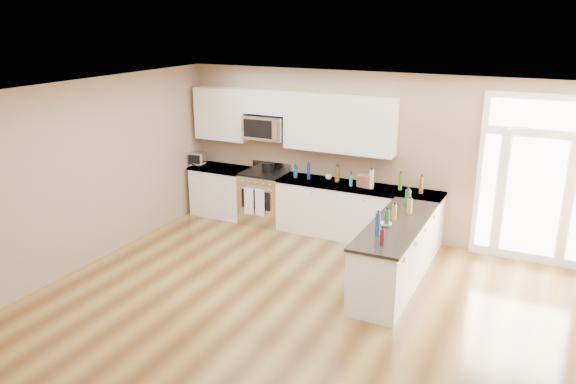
{
  "coord_description": "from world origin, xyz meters",
  "views": [
    {
      "loc": [
        2.75,
        -4.92,
        3.68
      ],
      "look_at": [
        -0.63,
        2.0,
        1.24
      ],
      "focal_mm": 35.0,
      "sensor_mm": 36.0,
      "label": 1
    }
  ],
  "objects_px": {
    "peninsula_cabinet": "(395,257)",
    "kitchen_range": "(264,197)",
    "stockpot": "(268,167)",
    "toaster_oven": "(198,158)"
  },
  "relations": [
    {
      "from": "stockpot",
      "to": "toaster_oven",
      "type": "relative_size",
      "value": 0.8
    },
    {
      "from": "peninsula_cabinet",
      "to": "stockpot",
      "type": "xyz_separation_m",
      "value": [
        -2.83,
        1.54,
        0.6
      ]
    },
    {
      "from": "stockpot",
      "to": "toaster_oven",
      "type": "distance_m",
      "value": 1.45
    },
    {
      "from": "kitchen_range",
      "to": "stockpot",
      "type": "height_order",
      "value": "stockpot"
    },
    {
      "from": "kitchen_range",
      "to": "stockpot",
      "type": "xyz_separation_m",
      "value": [
        0.03,
        0.1,
        0.56
      ]
    },
    {
      "from": "peninsula_cabinet",
      "to": "kitchen_range",
      "type": "relative_size",
      "value": 2.15
    },
    {
      "from": "peninsula_cabinet",
      "to": "stockpot",
      "type": "bearing_deg",
      "value": 151.39
    },
    {
      "from": "peninsula_cabinet",
      "to": "toaster_oven",
      "type": "height_order",
      "value": "toaster_oven"
    },
    {
      "from": "peninsula_cabinet",
      "to": "stockpot",
      "type": "distance_m",
      "value": 3.28
    },
    {
      "from": "kitchen_range",
      "to": "peninsula_cabinet",
      "type": "bearing_deg",
      "value": -26.84
    }
  ]
}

